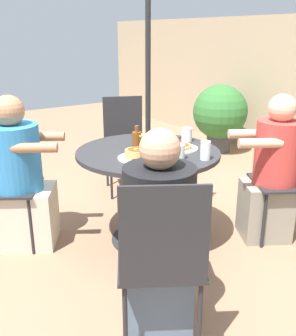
# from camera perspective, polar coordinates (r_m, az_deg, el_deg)

# --- Properties ---
(ground_plane) EXTENTS (12.00, 12.00, 0.00)m
(ground_plane) POSITION_cam_1_polar(r_m,az_deg,el_deg) (3.19, 0.00, -10.26)
(ground_plane) COLOR #8C664C
(patio_table) EXTENTS (1.07, 1.07, 0.74)m
(patio_table) POSITION_cam_1_polar(r_m,az_deg,el_deg) (2.95, 0.00, -0.05)
(patio_table) COLOR #28282B
(patio_table) RESTS_ON ground
(umbrella_pole) EXTENTS (0.04, 0.04, 2.48)m
(umbrella_pole) POSITION_cam_1_polar(r_m,az_deg,el_deg) (2.80, 0.00, 12.44)
(umbrella_pole) COLOR black
(umbrella_pole) RESTS_ON ground
(diner_north) EXTENTS (0.58, 0.62, 1.15)m
(diner_north) POSITION_cam_1_polar(r_m,az_deg,el_deg) (3.08, -18.02, -1.72)
(diner_north) COLOR beige
(diner_north) RESTS_ON ground
(patio_chair_east) EXTENTS (0.59, 0.59, 0.95)m
(patio_chair_east) POSITION_cam_1_polar(r_m,az_deg,el_deg) (1.94, 1.98, -12.64)
(patio_chair_east) COLOR #232326
(patio_chair_east) RESTS_ON ground
(diner_east) EXTENTS (0.58, 0.55, 1.14)m
(diner_east) POSITION_cam_1_polar(r_m,az_deg,el_deg) (2.11, 1.53, -10.75)
(diner_east) COLOR slate
(diner_east) RESTS_ON ground
(patio_chair_south) EXTENTS (0.59, 0.59, 0.95)m
(patio_chair_south) POSITION_cam_1_polar(r_m,az_deg,el_deg) (3.24, 20.50, -0.60)
(patio_chair_south) COLOR #232326
(patio_chair_south) RESTS_ON ground
(diner_south) EXTENTS (0.54, 0.58, 1.15)m
(diner_south) POSITION_cam_1_polar(r_m,az_deg,el_deg) (3.17, 17.51, -0.97)
(diner_south) COLOR gray
(diner_south) RESTS_ON ground
(patio_chair_west) EXTENTS (0.56, 0.56, 0.95)m
(patio_chair_west) POSITION_cam_1_polar(r_m,az_deg,el_deg) (4.03, -3.39, 4.32)
(patio_chair_west) COLOR #232326
(patio_chair_west) RESTS_ON ground
(pancake_plate_a) EXTENTS (0.26, 0.26, 0.05)m
(pancake_plate_a) POSITION_cam_1_polar(r_m,az_deg,el_deg) (2.94, 4.77, 3.00)
(pancake_plate_a) COLOR silver
(pancake_plate_a) RESTS_ON patio_table
(pancake_plate_b) EXTENTS (0.26, 0.26, 0.07)m
(pancake_plate_b) POSITION_cam_1_polar(r_m,az_deg,el_deg) (3.14, 0.79, 4.34)
(pancake_plate_b) COLOR silver
(pancake_plate_b) RESTS_ON patio_table
(pancake_plate_c) EXTENTS (0.26, 0.26, 0.08)m
(pancake_plate_c) POSITION_cam_1_polar(r_m,az_deg,el_deg) (2.71, -1.72, 1.91)
(pancake_plate_c) COLOR silver
(pancake_plate_c) RESTS_ON patio_table
(syrup_bottle) EXTENTS (0.09, 0.07, 0.16)m
(syrup_bottle) POSITION_cam_1_polar(r_m,az_deg,el_deg) (2.99, -1.63, 4.30)
(syrup_bottle) COLOR brown
(syrup_bottle) RESTS_ON patio_table
(coffee_cup) EXTENTS (0.09, 0.09, 0.11)m
(coffee_cup) POSITION_cam_1_polar(r_m,az_deg,el_deg) (3.17, 5.65, 4.85)
(coffee_cup) COLOR white
(coffee_cup) RESTS_ON patio_table
(drinking_glass_a) EXTENTS (0.08, 0.08, 0.10)m
(drinking_glass_a) POSITION_cam_1_polar(r_m,az_deg,el_deg) (2.70, 4.54, 2.37)
(drinking_glass_a) COLOR silver
(drinking_glass_a) RESTS_ON patio_table
(drinking_glass_b) EXTENTS (0.07, 0.07, 0.13)m
(drinking_glass_b) POSITION_cam_1_polar(r_m,az_deg,el_deg) (2.70, 8.33, 2.54)
(drinking_glass_b) COLOR silver
(drinking_glass_b) RESTS_ON patio_table
(potted_shrub) EXTENTS (0.74, 0.74, 0.92)m
(potted_shrub) POSITION_cam_1_polar(r_m,az_deg,el_deg) (5.46, 10.40, 7.74)
(potted_shrub) COLOR #3D3D3F
(potted_shrub) RESTS_ON ground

